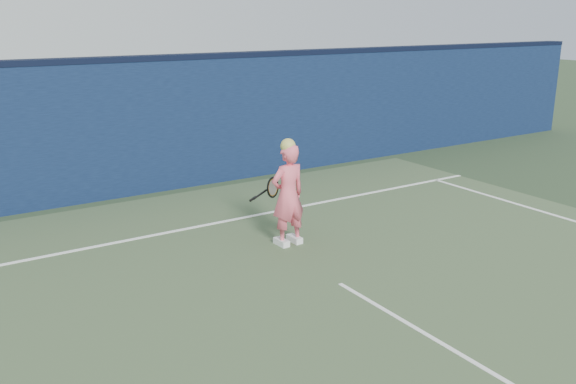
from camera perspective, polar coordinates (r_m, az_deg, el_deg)
ground at (r=7.23m, az=9.78°, el=-11.33°), size 80.00×80.00×0.00m
backstop_wall at (r=12.19m, az=-10.92°, el=6.15°), size 24.00×0.40×2.50m
wall_cap at (r=12.04m, az=-11.25°, el=12.25°), size 24.00×0.42×0.10m
player at (r=8.97m, az=-0.00°, el=-0.24°), size 0.58×0.39×1.62m
racket at (r=9.35m, az=-1.58°, el=0.34°), size 0.61×0.20×0.33m
court_lines at (r=7.02m, az=11.63°, el=-12.23°), size 11.00×12.04×0.01m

